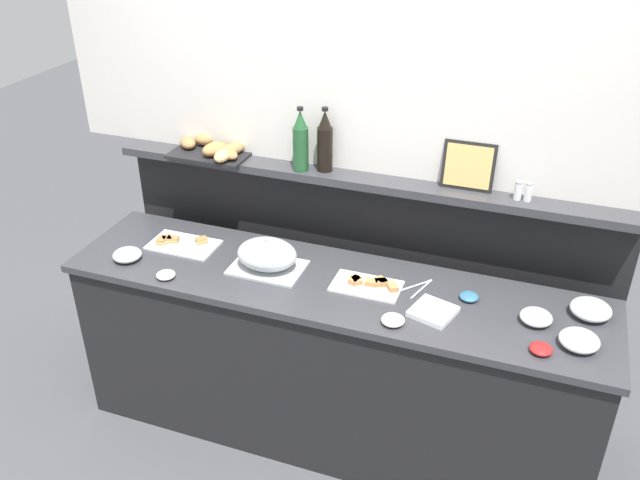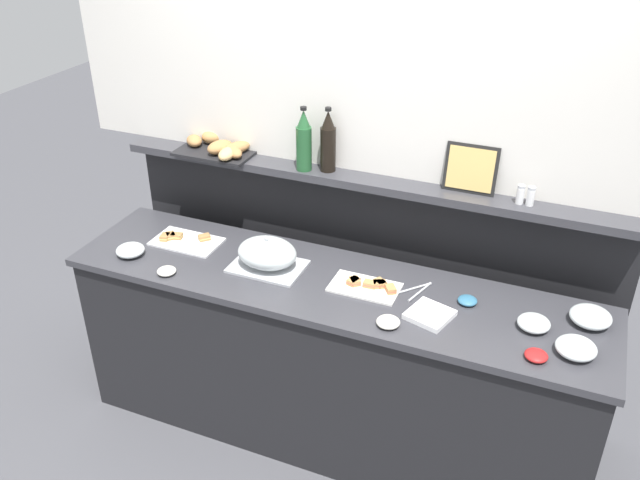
{
  "view_description": "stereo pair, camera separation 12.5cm",
  "coord_description": "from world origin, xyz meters",
  "px_view_note": "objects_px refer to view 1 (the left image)",
  "views": [
    {
      "loc": [
        0.82,
        -2.42,
        2.61
      ],
      "look_at": [
        -0.09,
        0.1,
        1.08
      ],
      "focal_mm": 37.72,
      "sensor_mm": 36.0,
      "label": 1
    },
    {
      "loc": [
        0.94,
        -2.37,
        2.61
      ],
      "look_at": [
        -0.09,
        0.1,
        1.08
      ],
      "focal_mm": 37.72,
      "sensor_mm": 36.0,
      "label": 2
    }
  ],
  "objects_px": {
    "condiment_bowl_red": "(541,349)",
    "framed_picture": "(468,166)",
    "sandwich_platter_rear": "(182,244)",
    "condiment_bowl_cream": "(393,320)",
    "wine_bottle_dark": "(325,143)",
    "napkin_stack": "(433,312)",
    "glass_bowl_medium": "(579,341)",
    "salt_shaker": "(518,190)",
    "glass_bowl_extra": "(536,318)",
    "glass_bowl_large": "(127,255)",
    "wine_bottle_green": "(301,142)",
    "pepper_shaker": "(528,192)",
    "serving_tongs": "(419,287)",
    "sandwich_platter_side": "(369,285)",
    "serving_cloche": "(267,255)",
    "condiment_bowl_teal": "(166,275)",
    "glass_bowl_small": "(591,310)",
    "bread_basket": "(215,149)",
    "condiment_bowl_dark": "(469,297)"
  },
  "relations": [
    {
      "from": "glass_bowl_large",
      "to": "condiment_bowl_dark",
      "type": "relative_size",
      "value": 1.63
    },
    {
      "from": "wine_bottle_green",
      "to": "framed_picture",
      "type": "height_order",
      "value": "wine_bottle_green"
    },
    {
      "from": "pepper_shaker",
      "to": "napkin_stack",
      "type": "bearing_deg",
      "value": -121.14
    },
    {
      "from": "condiment_bowl_red",
      "to": "napkin_stack",
      "type": "relative_size",
      "value": 0.53
    },
    {
      "from": "glass_bowl_extra",
      "to": "wine_bottle_dark",
      "type": "height_order",
      "value": "wine_bottle_dark"
    },
    {
      "from": "serving_cloche",
      "to": "wine_bottle_dark",
      "type": "height_order",
      "value": "wine_bottle_dark"
    },
    {
      "from": "serving_cloche",
      "to": "glass_bowl_small",
      "type": "height_order",
      "value": "serving_cloche"
    },
    {
      "from": "sandwich_platter_side",
      "to": "sandwich_platter_rear",
      "type": "xyz_separation_m",
      "value": [
        -0.98,
        0.04,
        -0.0
      ]
    },
    {
      "from": "salt_shaker",
      "to": "framed_picture",
      "type": "distance_m",
      "value": 0.24
    },
    {
      "from": "sandwich_platter_rear",
      "to": "wine_bottle_green",
      "type": "height_order",
      "value": "wine_bottle_green"
    },
    {
      "from": "glass_bowl_extra",
      "to": "salt_shaker",
      "type": "height_order",
      "value": "salt_shaker"
    },
    {
      "from": "condiment_bowl_cream",
      "to": "salt_shaker",
      "type": "xyz_separation_m",
      "value": [
        0.39,
        0.61,
        0.38
      ]
    },
    {
      "from": "condiment_bowl_red",
      "to": "glass_bowl_extra",
      "type": "bearing_deg",
      "value": 100.23
    },
    {
      "from": "glass_bowl_medium",
      "to": "salt_shaker",
      "type": "xyz_separation_m",
      "value": [
        -0.34,
        0.5,
        0.37
      ]
    },
    {
      "from": "sandwich_platter_side",
      "to": "condiment_bowl_teal",
      "type": "xyz_separation_m",
      "value": [
        -0.9,
        -0.24,
        0.0
      ]
    },
    {
      "from": "sandwich_platter_rear",
      "to": "condiment_bowl_teal",
      "type": "distance_m",
      "value": 0.3
    },
    {
      "from": "glass_bowl_large",
      "to": "serving_tongs",
      "type": "height_order",
      "value": "glass_bowl_large"
    },
    {
      "from": "glass_bowl_large",
      "to": "wine_bottle_green",
      "type": "xyz_separation_m",
      "value": [
        0.69,
        0.52,
        0.48
      ]
    },
    {
      "from": "condiment_bowl_teal",
      "to": "glass_bowl_medium",
      "type": "bearing_deg",
      "value": 3.78
    },
    {
      "from": "glass_bowl_extra",
      "to": "wine_bottle_dark",
      "type": "xyz_separation_m",
      "value": [
        -1.07,
        0.41,
        0.48
      ]
    },
    {
      "from": "glass_bowl_medium",
      "to": "glass_bowl_extra",
      "type": "relative_size",
      "value": 1.18
    },
    {
      "from": "condiment_bowl_red",
      "to": "framed_picture",
      "type": "bearing_deg",
      "value": 124.48
    },
    {
      "from": "sandwich_platter_side",
      "to": "condiment_bowl_red",
      "type": "relative_size",
      "value": 3.43
    },
    {
      "from": "serving_cloche",
      "to": "bread_basket",
      "type": "height_order",
      "value": "bread_basket"
    },
    {
      "from": "sandwich_platter_rear",
      "to": "salt_shaker",
      "type": "bearing_deg",
      "value": 12.29
    },
    {
      "from": "glass_bowl_extra",
      "to": "sandwich_platter_rear",
      "type": "bearing_deg",
      "value": 177.99
    },
    {
      "from": "sandwich_platter_rear",
      "to": "bread_basket",
      "type": "relative_size",
      "value": 0.83
    },
    {
      "from": "condiment_bowl_red",
      "to": "wine_bottle_dark",
      "type": "height_order",
      "value": "wine_bottle_dark"
    },
    {
      "from": "sandwich_platter_side",
      "to": "sandwich_platter_rear",
      "type": "height_order",
      "value": "same"
    },
    {
      "from": "glass_bowl_extra",
      "to": "condiment_bowl_cream",
      "type": "bearing_deg",
      "value": -159.33
    },
    {
      "from": "glass_bowl_small",
      "to": "condiment_bowl_red",
      "type": "distance_m",
      "value": 0.36
    },
    {
      "from": "wine_bottle_dark",
      "to": "wine_bottle_green",
      "type": "height_order",
      "value": "same"
    },
    {
      "from": "sandwich_platter_rear",
      "to": "condiment_bowl_cream",
      "type": "xyz_separation_m",
      "value": [
        1.15,
        -0.27,
        0.01
      ]
    },
    {
      "from": "serving_tongs",
      "to": "framed_picture",
      "type": "xyz_separation_m",
      "value": [
        0.11,
        0.35,
        0.46
      ]
    },
    {
      "from": "condiment_bowl_red",
      "to": "salt_shaker",
      "type": "xyz_separation_m",
      "value": [
        -0.2,
        0.59,
        0.39
      ]
    },
    {
      "from": "glass_bowl_medium",
      "to": "condiment_bowl_teal",
      "type": "distance_m",
      "value": 1.8
    },
    {
      "from": "wine_bottle_dark",
      "to": "framed_picture",
      "type": "relative_size",
      "value": 1.34
    },
    {
      "from": "serving_cloche",
      "to": "condiment_bowl_cream",
      "type": "relative_size",
      "value": 3.43
    },
    {
      "from": "napkin_stack",
      "to": "pepper_shaker",
      "type": "bearing_deg",
      "value": 58.86
    },
    {
      "from": "wine_bottle_dark",
      "to": "napkin_stack",
      "type": "bearing_deg",
      "value": -36.62
    },
    {
      "from": "salt_shaker",
      "to": "glass_bowl_small",
      "type": "bearing_deg",
      "value": -35.87
    },
    {
      "from": "sandwich_platter_side",
      "to": "napkin_stack",
      "type": "bearing_deg",
      "value": -18.5
    },
    {
      "from": "glass_bowl_medium",
      "to": "bread_basket",
      "type": "bearing_deg",
      "value": 164.84
    },
    {
      "from": "glass_bowl_extra",
      "to": "condiment_bowl_red",
      "type": "bearing_deg",
      "value": -79.77
    },
    {
      "from": "serving_cloche",
      "to": "wine_bottle_green",
      "type": "relative_size",
      "value": 1.08
    },
    {
      "from": "napkin_stack",
      "to": "wine_bottle_dark",
      "type": "distance_m",
      "value": 0.96
    },
    {
      "from": "condiment_bowl_cream",
      "to": "wine_bottle_dark",
      "type": "height_order",
      "value": "wine_bottle_dark"
    },
    {
      "from": "wine_bottle_dark",
      "to": "salt_shaker",
      "type": "distance_m",
      "value": 0.92
    },
    {
      "from": "sandwich_platter_rear",
      "to": "glass_bowl_small",
      "type": "bearing_deg",
      "value": 1.94
    },
    {
      "from": "glass_bowl_medium",
      "to": "glass_bowl_extra",
      "type": "bearing_deg",
      "value": 147.91
    }
  ]
}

